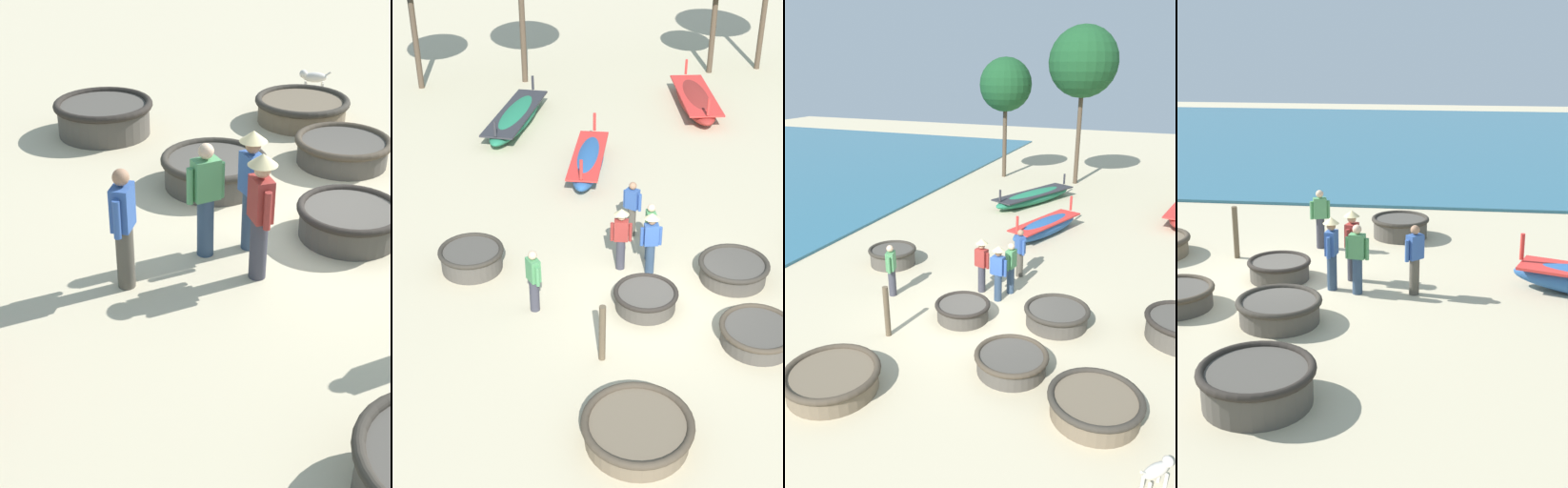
% 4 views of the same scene
% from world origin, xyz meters
% --- Properties ---
extents(ground_plane, '(80.00, 80.00, 0.00)m').
position_xyz_m(ground_plane, '(0.00, 0.00, 0.00)').
color(ground_plane, '#C6B793').
extents(coracle_center, '(1.47, 1.47, 0.48)m').
position_xyz_m(coracle_center, '(-0.33, -0.16, 0.26)').
color(coracle_center, '#4C473F').
rests_on(coracle_center, ground).
extents(coracle_front_right, '(1.65, 1.65, 0.47)m').
position_xyz_m(coracle_front_right, '(1.61, -1.87, 0.26)').
color(coracle_front_right, '#4C473F').
rests_on(coracle_front_right, ground).
extents(coracle_beside_post, '(1.71, 1.71, 0.51)m').
position_xyz_m(coracle_beside_post, '(2.07, 0.47, 0.28)').
color(coracle_beside_post, '#4C473F').
rests_on(coracle_beside_post, ground).
extents(coracle_far_left, '(2.03, 2.03, 0.51)m').
position_xyz_m(coracle_far_left, '(-1.63, -3.89, 0.28)').
color(coracle_far_left, brown).
rests_on(coracle_far_left, ground).
extents(coracle_far_right, '(1.61, 1.61, 0.58)m').
position_xyz_m(coracle_far_right, '(-4.04, 2.34, 0.31)').
color(coracle_far_right, '#4C473F').
rests_on(coracle_far_right, ground).
extents(long_boat_ochre_hull, '(2.20, 4.11, 1.22)m').
position_xyz_m(long_boat_ochre_hull, '(0.01, 7.11, 0.35)').
color(long_boat_ochre_hull, '#285693').
rests_on(long_boat_ochre_hull, ground).
extents(long_boat_white_hull, '(2.09, 5.14, 1.22)m').
position_xyz_m(long_boat_white_hull, '(5.27, 11.59, 0.35)').
color(long_boat_white_hull, maroon).
rests_on(long_boat_white_hull, ground).
extents(long_boat_red_hull, '(3.14, 5.18, 1.08)m').
position_xyz_m(long_boat_red_hull, '(-1.69, 11.43, 0.32)').
color(long_boat_red_hull, '#237551').
rests_on(long_boat_red_hull, ground).
extents(fisherman_with_hat, '(0.26, 0.53, 1.57)m').
position_xyz_m(fisherman_with_hat, '(0.36, 1.77, 0.84)').
color(fisherman_with_hat, '#2D425B').
rests_on(fisherman_with_hat, ground).
extents(fisherman_by_coracle, '(0.53, 0.36, 1.67)m').
position_xyz_m(fisherman_by_coracle, '(0.18, 1.18, 0.96)').
color(fisherman_by_coracle, '#2D425B').
rests_on(fisherman_by_coracle, ground).
extents(fisherman_standing_right, '(0.31, 0.51, 1.57)m').
position_xyz_m(fisherman_standing_right, '(-2.79, 0.33, 0.84)').
color(fisherman_standing_right, '#383842').
rests_on(fisherman_standing_right, ground).
extents(fisherman_standing_left, '(0.51, 0.36, 1.67)m').
position_xyz_m(fisherman_standing_left, '(-0.46, 1.53, 0.96)').
color(fisherman_standing_left, '#383842').
rests_on(fisherman_standing_left, ground).
extents(fisherman_hauling, '(0.40, 0.40, 1.57)m').
position_xyz_m(fisherman_hauling, '(0.25, 3.01, 0.84)').
color(fisherman_hauling, '#4C473D').
rests_on(fisherman_hauling, ground).
extents(mooring_post_inland, '(0.14, 0.14, 1.34)m').
position_xyz_m(mooring_post_inland, '(-1.71, -1.63, 0.67)').
color(mooring_post_inland, brown).
rests_on(mooring_post_inland, ground).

